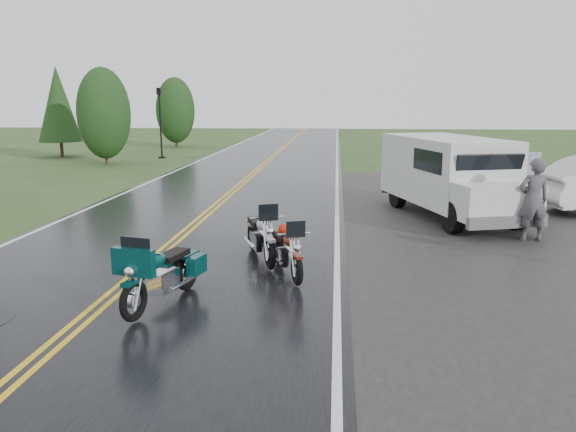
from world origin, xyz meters
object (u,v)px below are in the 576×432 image
object	(u,v)px
lamp_post_far_left	(160,123)
motorcycle_silver	(270,241)
motorcycle_red	(297,258)
person_at_van	(533,201)
motorcycle_teal	(133,284)
van_white	(455,188)

from	to	relation	value
lamp_post_far_left	motorcycle_silver	bearing A→B (deg)	-67.62
motorcycle_red	motorcycle_silver	bearing A→B (deg)	103.79
motorcycle_red	person_at_van	xyz separation A→B (m)	(5.26, 3.85, 0.41)
motorcycle_red	motorcycle_teal	size ratio (longest dim) A/B	0.90
person_at_van	lamp_post_far_left	size ratio (longest dim) A/B	0.48
motorcycle_teal	motorcycle_silver	size ratio (longest dim) A/B	1.01
motorcycle_teal	van_white	size ratio (longest dim) A/B	0.36
van_white	lamp_post_far_left	distance (m)	22.29
motorcycle_red	lamp_post_far_left	xyz separation A→B (m)	(-9.49, 22.52, 1.47)
van_white	person_at_van	size ratio (longest dim) A/B	3.01
van_white	motorcycle_silver	bearing A→B (deg)	-155.73
motorcycle_silver	lamp_post_far_left	size ratio (longest dim) A/B	0.52
motorcycle_teal	lamp_post_far_left	distance (m)	25.46
motorcycle_teal	lamp_post_far_left	world-z (taller)	lamp_post_far_left
motorcycle_teal	motorcycle_silver	world-z (taller)	motorcycle_teal
motorcycle_teal	lamp_post_far_left	bearing A→B (deg)	121.08
motorcycle_red	motorcycle_silver	xyz separation A→B (m)	(-0.59, 0.91, 0.06)
van_white	person_at_van	world-z (taller)	van_white
motorcycle_red	van_white	distance (m)	5.77
motorcycle_teal	person_at_van	size ratio (longest dim) A/B	1.09
motorcycle_red	lamp_post_far_left	world-z (taller)	lamp_post_far_left
motorcycle_red	lamp_post_far_left	size ratio (longest dim) A/B	0.47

